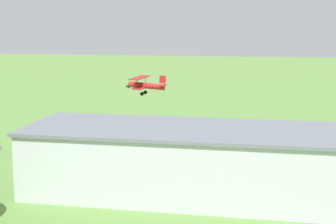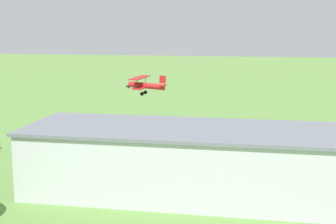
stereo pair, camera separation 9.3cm
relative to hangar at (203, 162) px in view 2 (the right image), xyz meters
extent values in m
plane|color=#608C42|center=(5.50, -30.27, -3.63)|extent=(400.00, 400.00, 0.00)
cube|color=silver|center=(0.00, 0.02, -0.18)|extent=(37.45, 12.50, 6.89)
cube|color=slate|center=(0.00, 0.02, 3.43)|extent=(38.05, 13.11, 0.35)
cube|color=#384251|center=(-0.07, -6.05, -0.80)|extent=(10.00, 0.28, 5.65)
cylinder|color=#B21E1E|center=(13.11, -31.49, 4.03)|extent=(6.39, 1.46, 1.32)
cone|color=black|center=(16.59, -31.75, 3.84)|extent=(0.79, 0.74, 0.72)
cube|color=#B21E1E|center=(13.86, -31.54, 3.84)|extent=(2.16, 7.53, 0.21)
cube|color=#B21E1E|center=(14.32, -31.58, 5.37)|extent=(2.16, 7.53, 0.21)
cube|color=#B21E1E|center=(10.33, -31.27, 5.17)|extent=(1.17, 0.19, 1.36)
cube|color=#B21E1E|center=(10.28, -31.27, 4.19)|extent=(1.10, 2.66, 0.13)
cylinder|color=black|center=(13.60, -32.48, 2.76)|extent=(0.65, 0.19, 0.64)
cylinder|color=black|center=(13.74, -30.58, 2.76)|extent=(0.65, 0.19, 0.64)
cylinder|color=#332D28|center=(13.90, -33.93, 4.61)|extent=(0.17, 0.09, 1.56)
cylinder|color=#332D28|center=(14.27, -29.19, 4.61)|extent=(0.17, 0.09, 1.56)
cube|color=orange|center=(18.88, -15.12, -2.96)|extent=(2.28, 4.69, 0.70)
cube|color=#2D3842|center=(18.88, -15.12, -2.31)|extent=(1.83, 2.69, 0.59)
cylinder|color=black|center=(17.83, -13.71, -3.31)|extent=(0.30, 0.66, 0.64)
cylinder|color=black|center=(19.55, -13.49, -3.31)|extent=(0.30, 0.66, 0.64)
cylinder|color=black|center=(18.21, -16.75, -3.31)|extent=(0.30, 0.66, 0.64)
cylinder|color=black|center=(19.93, -16.53, -3.31)|extent=(0.30, 0.66, 0.64)
cube|color=#23389E|center=(25.21, -14.32, -2.91)|extent=(2.19, 4.44, 0.78)
cube|color=#2D3842|center=(25.21, -14.32, -2.27)|extent=(1.78, 2.55, 0.51)
cylinder|color=black|center=(24.49, -12.78, -3.31)|extent=(0.28, 0.66, 0.64)
cylinder|color=black|center=(26.23, -12.96, -3.31)|extent=(0.28, 0.66, 0.64)
cylinder|color=black|center=(24.19, -15.68, -3.31)|extent=(0.28, 0.66, 0.64)
cylinder|color=black|center=(25.93, -15.86, -3.31)|extent=(0.28, 0.66, 0.64)
cylinder|color=#33723F|center=(6.40, -19.74, -3.20)|extent=(0.45, 0.45, 0.86)
cylinder|color=#3F3F47|center=(6.40, -19.74, -2.46)|extent=(0.54, 0.54, 0.61)
sphere|color=#D8AD84|center=(6.40, -19.74, -2.04)|extent=(0.23, 0.23, 0.23)
cylinder|color=#33723F|center=(15.10, -14.82, -3.18)|extent=(0.45, 0.45, 0.90)
cylinder|color=#3F3F47|center=(15.10, -14.82, -2.41)|extent=(0.54, 0.54, 0.64)
sphere|color=#9E704C|center=(15.10, -14.82, -1.97)|extent=(0.24, 0.24, 0.24)
cylinder|color=beige|center=(-9.06, -18.88, -3.22)|extent=(0.43, 0.43, 0.82)
cylinder|color=#33723F|center=(-9.06, -18.88, -2.52)|extent=(0.51, 0.51, 0.58)
sphere|color=#D8AD84|center=(-9.06, -18.88, -2.12)|extent=(0.22, 0.22, 0.22)
camera|label=1|loc=(-5.59, 52.04, 14.49)|focal=54.47mm
camera|label=2|loc=(-5.68, 52.03, 14.49)|focal=54.47mm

